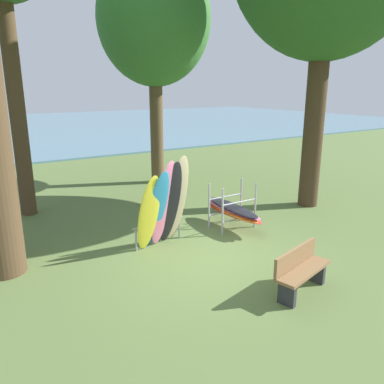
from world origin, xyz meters
TOP-DOWN VIEW (x-y plane):
  - ground_plane at (0.00, 0.00)m, footprint 80.00×80.00m
  - lake_water at (0.00, 31.22)m, footprint 80.00×36.00m
  - tree_far_left_back at (2.24, 6.72)m, footprint 4.10×4.10m
  - leaning_board_pile at (-0.62, 0.91)m, footprint 1.43×0.93m
  - board_storage_rack at (1.59, 1.10)m, footprint 1.15×2.13m
  - park_bench at (0.54, -2.23)m, footprint 1.46×0.73m

SIDE VIEW (x-z plane):
  - ground_plane at x=0.00m, z-range 0.00..0.00m
  - lake_water at x=0.00m, z-range 0.00..0.10m
  - park_bench at x=0.54m, z-range 0.03..0.88m
  - board_storage_rack at x=1.59m, z-range -0.13..1.12m
  - leaning_board_pile at x=-0.62m, z-range -0.08..2.14m
  - tree_far_left_back at x=2.24m, z-range 1.79..10.19m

